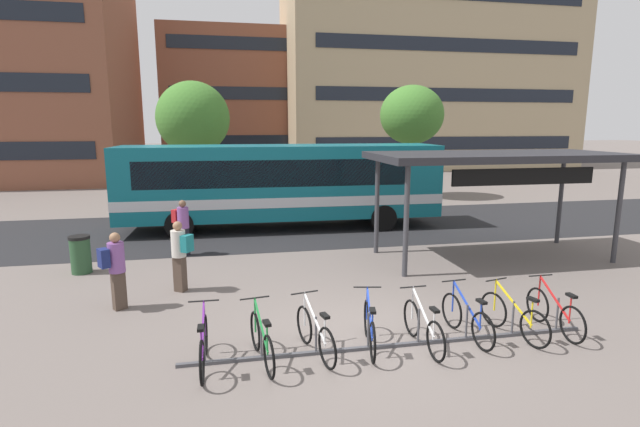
# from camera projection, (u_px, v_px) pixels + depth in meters

# --- Properties ---
(ground) EXTENTS (200.00, 200.00, 0.00)m
(ground) POSITION_uv_depth(u_px,v_px,m) (355.00, 334.00, 9.18)
(ground) COLOR #6B605B
(bus_lane_asphalt) EXTENTS (80.00, 7.20, 0.01)m
(bus_lane_asphalt) POSITION_uv_depth(u_px,v_px,m) (289.00, 228.00, 18.64)
(bus_lane_asphalt) COLOR #232326
(bus_lane_asphalt) RESTS_ON ground
(city_bus) EXTENTS (12.09, 2.90, 3.20)m
(city_bus) POSITION_uv_depth(u_px,v_px,m) (283.00, 183.00, 18.27)
(city_bus) COLOR #0F6070
(city_bus) RESTS_ON ground
(bike_rack) EXTENTS (7.60, 0.09, 0.70)m
(bike_rack) POSITION_uv_depth(u_px,v_px,m) (393.00, 342.00, 8.62)
(bike_rack) COLOR #47474C
(bike_rack) RESTS_ON ground
(parked_bicycle_purple_0) EXTENTS (0.52, 1.72, 0.99)m
(parked_bicycle_purple_0) POSITION_uv_depth(u_px,v_px,m) (204.00, 346.00, 7.84)
(parked_bicycle_purple_0) COLOR black
(parked_bicycle_purple_0) RESTS_ON ground
(parked_bicycle_green_1) EXTENTS (0.52, 1.71, 0.99)m
(parked_bicycle_green_1) POSITION_uv_depth(u_px,v_px,m) (262.00, 342.00, 8.00)
(parked_bicycle_green_1) COLOR black
(parked_bicycle_green_1) RESTS_ON ground
(parked_bicycle_white_2) EXTENTS (0.57, 1.69, 0.99)m
(parked_bicycle_white_2) POSITION_uv_depth(u_px,v_px,m) (315.00, 334.00, 8.28)
(parked_bicycle_white_2) COLOR black
(parked_bicycle_white_2) RESTS_ON ground
(parked_bicycle_blue_3) EXTENTS (0.54, 1.70, 0.99)m
(parked_bicycle_blue_3) POSITION_uv_depth(u_px,v_px,m) (370.00, 328.00, 8.53)
(parked_bicycle_blue_3) COLOR black
(parked_bicycle_blue_3) RESTS_ON ground
(parked_bicycle_white_4) EXTENTS (0.52, 1.72, 0.99)m
(parked_bicycle_white_4) POSITION_uv_depth(u_px,v_px,m) (423.00, 327.00, 8.56)
(parked_bicycle_white_4) COLOR black
(parked_bicycle_white_4) RESTS_ON ground
(parked_bicycle_blue_5) EXTENTS (0.52, 1.72, 0.99)m
(parked_bicycle_blue_5) POSITION_uv_depth(u_px,v_px,m) (467.00, 319.00, 8.93)
(parked_bicycle_blue_5) COLOR black
(parked_bicycle_blue_5) RESTS_ON ground
(parked_bicycle_yellow_6) EXTENTS (0.58, 1.69, 0.99)m
(parked_bicycle_yellow_6) POSITION_uv_depth(u_px,v_px,m) (513.00, 317.00, 9.01)
(parked_bicycle_yellow_6) COLOR black
(parked_bicycle_yellow_6) RESTS_ON ground
(parked_bicycle_red_7) EXTENTS (0.52, 1.72, 0.99)m
(parked_bicycle_red_7) POSITION_uv_depth(u_px,v_px,m) (554.00, 313.00, 9.23)
(parked_bicycle_red_7) COLOR black
(parked_bicycle_red_7) RESTS_ON ground
(transit_shelter) EXTENTS (7.27, 3.26, 3.16)m
(transit_shelter) POSITION_uv_depth(u_px,v_px,m) (497.00, 159.00, 13.90)
(transit_shelter) COLOR #38383D
(transit_shelter) RESTS_ON ground
(commuter_navy_pack_0) EXTENTS (0.61, 0.54, 1.71)m
(commuter_navy_pack_0) POSITION_uv_depth(u_px,v_px,m) (115.00, 266.00, 10.22)
(commuter_navy_pack_0) COLOR #47382D
(commuter_navy_pack_0) RESTS_ON ground
(commuter_red_pack_1) EXTENTS (0.60, 0.57, 1.73)m
(commuter_red_pack_1) POSITION_uv_depth(u_px,v_px,m) (183.00, 224.00, 14.50)
(commuter_red_pack_1) COLOR black
(commuter_red_pack_1) RESTS_ON ground
(commuter_teal_pack_2) EXTENTS (0.60, 0.55, 1.72)m
(commuter_teal_pack_2) POSITION_uv_depth(u_px,v_px,m) (180.00, 251.00, 11.35)
(commuter_teal_pack_2) COLOR #47382D
(commuter_teal_pack_2) RESTS_ON ground
(trash_bin) EXTENTS (0.55, 0.55, 1.03)m
(trash_bin) POSITION_uv_depth(u_px,v_px,m) (81.00, 254.00, 12.87)
(trash_bin) COLOR #284C2D
(trash_bin) RESTS_ON ground
(street_tree_0) EXTENTS (3.84, 3.84, 6.24)m
(street_tree_0) POSITION_uv_depth(u_px,v_px,m) (193.00, 118.00, 25.28)
(street_tree_0) COLOR brown
(street_tree_0) RESTS_ON ground
(street_tree_1) EXTENTS (3.40, 3.40, 6.06)m
(street_tree_1) POSITION_uv_depth(u_px,v_px,m) (412.00, 115.00, 25.58)
(street_tree_1) COLOR brown
(street_tree_1) RESTS_ON ground
(building_right_wing) EXTENTS (26.34, 10.34, 20.09)m
(building_right_wing) POSITION_uv_depth(u_px,v_px,m) (428.00, 58.00, 44.23)
(building_right_wing) COLOR tan
(building_right_wing) RESTS_ON ground
(building_centre_block) EXTENTS (14.32, 13.30, 12.52)m
(building_centre_block) POSITION_uv_depth(u_px,v_px,m) (241.00, 102.00, 48.12)
(building_centre_block) COLOR brown
(building_centre_block) RESTS_ON ground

